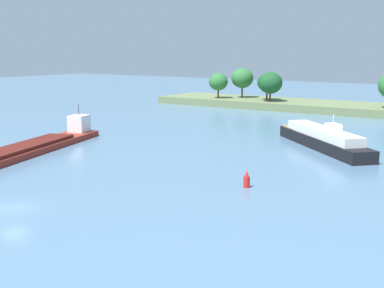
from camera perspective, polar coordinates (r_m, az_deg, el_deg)
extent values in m
plane|color=slate|center=(51.79, -18.88, -6.66)|extent=(400.00, 400.00, 0.00)
cube|color=#66754C|center=(134.61, 10.11, 4.28)|extent=(67.94, 17.32, 1.85)
cylinder|color=#513823|center=(139.69, 2.87, 5.49)|extent=(0.44, 0.44, 2.28)
ellipsoid|color=#2D6B33|center=(139.47, 2.88, 6.77)|extent=(5.02, 5.02, 4.51)
cylinder|color=#513823|center=(141.37, 5.47, 5.62)|extent=(0.44, 0.44, 2.85)
ellipsoid|color=#2D6B33|center=(141.12, 5.50, 7.15)|extent=(5.87, 5.87, 5.28)
cylinder|color=#513823|center=(136.07, 8.14, 5.30)|extent=(0.44, 0.44, 2.42)
ellipsoid|color=#194C23|center=(135.83, 8.17, 6.65)|extent=(5.02, 5.02, 4.52)
cylinder|color=#513823|center=(131.63, 8.49, 5.08)|extent=(0.44, 0.44, 2.23)
ellipsoid|color=#194C23|center=(131.37, 8.53, 6.60)|extent=(5.90, 5.90, 5.31)
cube|color=maroon|center=(74.78, -19.12, -1.20)|extent=(17.26, 41.49, 0.90)
cube|color=#4F1812|center=(73.47, -19.84, -0.89)|extent=(12.78, 29.26, 0.50)
cube|color=white|center=(90.07, -12.19, 2.19)|extent=(3.53, 3.86, 2.80)
cylinder|color=#333338|center=(89.79, -12.25, 3.65)|extent=(0.12, 0.12, 1.80)
cube|color=black|center=(80.62, 14.02, 0.15)|extent=(20.31, 19.35, 1.72)
cube|color=white|center=(80.38, 14.07, 1.21)|extent=(16.02, 15.29, 1.30)
cube|color=white|center=(77.53, 15.10, 1.74)|extent=(2.91, 2.87, 1.10)
cube|color=#937551|center=(89.16, 11.28, 1.82)|extent=(5.50, 5.46, 0.16)
cylinder|color=silver|center=(77.36, 15.14, 2.66)|extent=(0.10, 0.10, 1.40)
cylinder|color=red|center=(56.47, 5.96, -4.13)|extent=(0.70, 0.70, 1.20)
cone|color=red|center=(56.25, 5.98, -3.19)|extent=(0.49, 0.49, 0.70)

